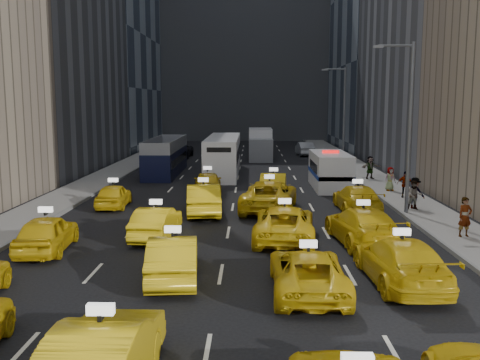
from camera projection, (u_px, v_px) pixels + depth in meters
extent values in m
plane|color=black|center=(217.00, 294.00, 16.73)|extent=(160.00, 160.00, 0.00)
cube|color=gray|center=(103.00, 178.00, 41.67)|extent=(3.00, 90.00, 0.15)
cube|color=gray|center=(373.00, 179.00, 41.23)|extent=(3.00, 90.00, 0.15)
cube|color=slate|center=(122.00, 178.00, 41.64)|extent=(0.15, 90.00, 0.18)
cube|color=slate|center=(355.00, 179.00, 41.26)|extent=(0.15, 90.00, 0.18)
cube|color=slate|center=(245.00, 13.00, 85.04)|extent=(30.00, 12.00, 40.00)
cylinder|color=#595B60|center=(410.00, 130.00, 27.75)|extent=(0.20, 0.20, 9.00)
cylinder|color=#595B60|center=(396.00, 46.00, 27.15)|extent=(1.80, 0.12, 0.12)
cube|color=slate|center=(378.00, 47.00, 27.17)|extent=(0.50, 0.22, 0.12)
cylinder|color=#595B60|center=(344.00, 118.00, 47.53)|extent=(0.20, 0.20, 9.00)
cylinder|color=#595B60|center=(335.00, 69.00, 46.93)|extent=(1.80, 0.12, 0.12)
cube|color=slate|center=(325.00, 70.00, 46.95)|extent=(0.50, 0.22, 0.12)
imported|color=gold|center=(103.00, 358.00, 10.87)|extent=(1.81, 4.98, 1.63)
imported|color=gold|center=(173.00, 257.00, 18.07)|extent=(2.05, 4.74, 1.52)
imported|color=gold|center=(308.00, 272.00, 16.80)|extent=(2.27, 4.91, 1.36)
imported|color=gold|center=(401.00, 261.00, 17.59)|extent=(2.43, 5.43, 1.55)
imported|color=gold|center=(47.00, 233.00, 21.43)|extent=(2.14, 4.53, 1.50)
imported|color=gold|center=(156.00, 222.00, 23.53)|extent=(1.74, 4.36, 1.41)
imported|color=gold|center=(284.00, 223.00, 23.16)|extent=(2.94, 5.63, 1.51)
imported|color=gold|center=(363.00, 226.00, 22.52)|extent=(2.79, 5.63, 1.57)
imported|color=gold|center=(114.00, 196.00, 30.39)|extent=(1.81, 4.07, 1.36)
imported|color=gold|center=(203.00, 199.00, 28.60)|extent=(2.25, 5.12, 1.64)
imported|color=gold|center=(269.00, 196.00, 29.50)|extent=(3.54, 6.33, 1.67)
imported|color=gold|center=(357.00, 198.00, 29.20)|extent=(2.12, 5.07, 1.46)
imported|color=gold|center=(208.00, 183.00, 34.75)|extent=(2.10, 4.52, 1.50)
imported|color=gold|center=(274.00, 184.00, 34.10)|extent=(1.93, 4.62, 1.49)
cube|color=silver|center=(330.00, 171.00, 37.13)|extent=(3.18, 6.41, 2.46)
cylinder|color=black|center=(319.00, 186.00, 35.11)|extent=(0.28, 0.98, 0.98)
cylinder|color=black|center=(350.00, 186.00, 35.06)|extent=(0.28, 0.98, 0.98)
cylinder|color=black|center=(312.00, 177.00, 39.41)|extent=(0.28, 0.98, 0.98)
cylinder|color=black|center=(339.00, 177.00, 39.36)|extent=(0.28, 0.98, 0.98)
cube|color=navy|center=(330.00, 173.00, 37.15)|extent=(3.22, 6.42, 0.28)
cube|color=red|center=(331.00, 152.00, 36.93)|extent=(1.16, 0.54, 0.18)
cube|color=black|center=(166.00, 157.00, 44.24)|extent=(3.13, 10.25, 2.93)
cylinder|color=black|center=(144.00, 174.00, 40.30)|extent=(0.28, 1.10, 1.10)
cylinder|color=black|center=(170.00, 174.00, 40.26)|extent=(0.28, 1.10, 1.10)
cylinder|color=black|center=(162.00, 162.00, 48.50)|extent=(0.28, 1.10, 1.10)
cylinder|color=black|center=(184.00, 162.00, 48.46)|extent=(0.28, 1.10, 1.10)
cube|color=silver|center=(223.00, 155.00, 44.27)|extent=(2.94, 12.10, 3.11)
cylinder|color=black|center=(205.00, 176.00, 39.39)|extent=(0.28, 1.10, 1.10)
cylinder|color=black|center=(235.00, 176.00, 39.34)|extent=(0.28, 1.10, 1.10)
cylinder|color=black|center=(214.00, 161.00, 49.50)|extent=(0.28, 1.10, 1.10)
cylinder|color=black|center=(238.00, 161.00, 49.45)|extent=(0.28, 1.10, 1.10)
cube|color=silver|center=(260.00, 144.00, 55.67)|extent=(3.24, 7.18, 3.17)
cylinder|color=black|center=(250.00, 156.00, 53.30)|extent=(0.28, 1.10, 1.10)
cylinder|color=black|center=(271.00, 157.00, 53.26)|extent=(0.28, 1.10, 1.10)
cylinder|color=black|center=(250.00, 152.00, 58.38)|extent=(0.28, 1.10, 1.10)
cylinder|color=black|center=(269.00, 152.00, 58.34)|extent=(0.28, 1.10, 1.10)
imported|color=#A8ABB0|center=(322.00, 164.00, 45.87)|extent=(2.03, 4.45, 1.42)
imported|color=black|center=(179.00, 150.00, 57.86)|extent=(2.77, 5.86, 1.62)
imported|color=slate|center=(262.00, 147.00, 62.94)|extent=(2.05, 4.74, 1.36)
imported|color=black|center=(220.00, 147.00, 61.21)|extent=(2.38, 4.82, 1.58)
imported|color=#A6A9AE|center=(305.00, 149.00, 59.71)|extent=(1.88, 4.67, 1.51)
imported|color=gray|center=(465.00, 217.00, 23.17)|extent=(0.72, 0.55, 1.75)
imported|color=gray|center=(415.00, 195.00, 28.98)|extent=(0.80, 0.47, 1.60)
imported|color=gray|center=(415.00, 193.00, 29.29)|extent=(1.16, 0.60, 1.72)
imported|color=gray|center=(405.00, 184.00, 32.74)|extent=(1.04, 0.76, 1.61)
imported|color=gray|center=(390.00, 179.00, 35.22)|extent=(0.85, 0.61, 1.57)
imported|color=gray|center=(370.00, 167.00, 40.58)|extent=(1.67, 0.99, 1.74)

